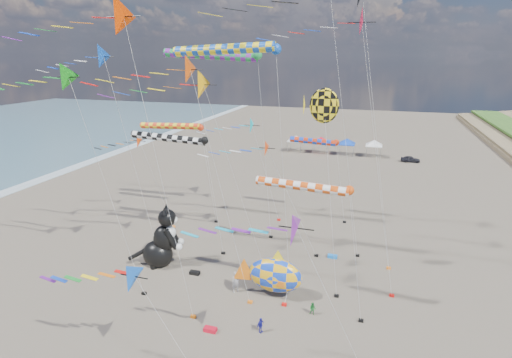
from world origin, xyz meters
The scene contains 28 objects.
delta_kite_0 centered at (-4.55, 14.56, 16.00)m, with size 13.66×2.62×17.57m.
delta_kite_1 centered at (6.20, 17.21, 20.67)m, with size 12.25×2.34×22.13m.
delta_kite_2 centered at (-4.70, 8.61, 17.27)m, with size 13.28×2.24×18.72m.
delta_kite_4 centered at (-3.59, -0.70, 7.06)m, with size 10.24×1.82×8.32m.
delta_kite_5 centered at (-11.90, 11.67, 18.13)m, with size 9.09×2.05×19.48m.
delta_kite_6 centered at (-12.50, 7.23, 16.78)m, with size 12.06×2.10×18.18m.
delta_kite_7 centered at (-6.10, 5.66, 20.57)m, with size 12.26×2.67×22.16m.
delta_kite_8 centered at (-4.57, 25.10, 10.79)m, with size 9.35×2.02×12.11m.
delta_kite_9 centered at (5.79, 0.99, 10.26)m, with size 10.25×1.94×11.55m.
delta_kite_10 centered at (-16.71, 19.72, 9.29)m, with size 9.55×1.67×10.51m.
delta_kite_12 centered at (-0.74, 17.66, 10.02)m, with size 10.73×1.67×11.27m.
windsock_0 centered at (-12.46, 22.50, 10.91)m, with size 9.08×0.74×11.34m.
windsock_1 centered at (-6.31, 20.37, 18.43)m, with size 11.15×0.87×18.93m.
windsock_2 centered at (-8.84, 15.53, 11.09)m, with size 9.04×0.71×11.51m.
windsock_3 centered at (4.94, 8.78, 9.86)m, with size 8.14×0.66×10.26m.
windsock_4 centered at (2.87, 26.67, 9.28)m, with size 6.82×0.69×9.69m.
windsock_5 centered at (-2.34, 13.53, 18.86)m, with size 10.15×0.84×19.35m.
angelfish_kite centered at (5.08, 13.39, 14.75)m, with size 3.74×3.02×16.19m.
cat_inflatable centered at (-8.68, 11.86, 2.91)m, with size 4.31×2.15×5.81m, color black, non-canonical shape.
fish_inflatable centered at (2.48, 10.05, 1.93)m, with size 5.79×2.30×4.13m.
person_adult centered at (-0.66, 9.73, 0.91)m, with size 0.67×0.44×1.83m, color gray.
child_green centered at (5.80, 8.57, 0.50)m, with size 0.49×0.38×1.01m, color #1B762B.
child_blue centered at (2.65, 5.56, 0.58)m, with size 0.68×0.28×1.15m, color navy.
kite_bag_0 centered at (-5.07, 11.26, 0.15)m, with size 0.90×0.44×0.30m, color black.
kite_bag_1 centered at (6.22, 17.83, 0.15)m, with size 0.90×0.44×0.30m, color blue.
kite_bag_2 centered at (-0.73, 4.61, 0.15)m, with size 0.90×0.44×0.30m, color red.
tent_row centered at (1.50, 60.00, 3.15)m, with size 19.20×4.20×3.80m.
parked_car centered at (15.53, 58.00, 0.56)m, with size 1.33×3.30×1.12m, color #26262D.
Camera 1 is at (9.17, -16.93, 18.47)m, focal length 28.00 mm.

